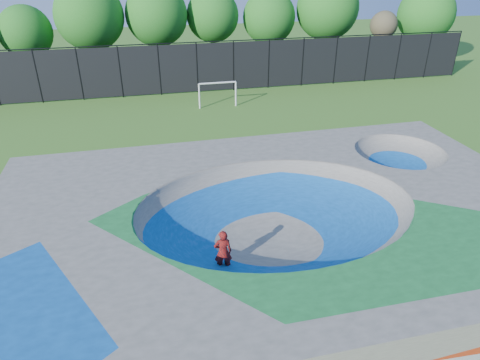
% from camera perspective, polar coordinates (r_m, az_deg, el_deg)
% --- Properties ---
extents(ground, '(120.00, 120.00, 0.00)m').
position_cam_1_polar(ground, '(17.37, 4.70, -7.45)').
color(ground, '#34631B').
rests_on(ground, ground).
extents(skate_deck, '(22.00, 14.00, 1.50)m').
position_cam_1_polar(skate_deck, '(16.95, 4.79, -5.37)').
color(skate_deck, gray).
rests_on(skate_deck, ground).
extents(skater, '(0.66, 0.46, 1.73)m').
position_cam_1_polar(skater, '(15.05, -2.28, -9.57)').
color(skater, red).
rests_on(skater, ground).
extents(skateboard, '(0.79, 0.24, 0.05)m').
position_cam_1_polar(skateboard, '(15.57, -2.23, -12.03)').
color(skateboard, black).
rests_on(skateboard, ground).
extents(soccer_goal, '(2.85, 0.12, 1.88)m').
position_cam_1_polar(soccer_goal, '(31.96, -3.00, 11.91)').
color(soccer_goal, silver).
rests_on(soccer_goal, ground).
extents(fence, '(48.09, 0.09, 4.04)m').
position_cam_1_polar(fence, '(35.64, -5.75, 14.80)').
color(fence, black).
rests_on(fence, ground).
extents(treeline, '(53.02, 6.87, 8.55)m').
position_cam_1_polar(treeline, '(40.04, -7.72, 20.54)').
color(treeline, '#463323').
rests_on(treeline, ground).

